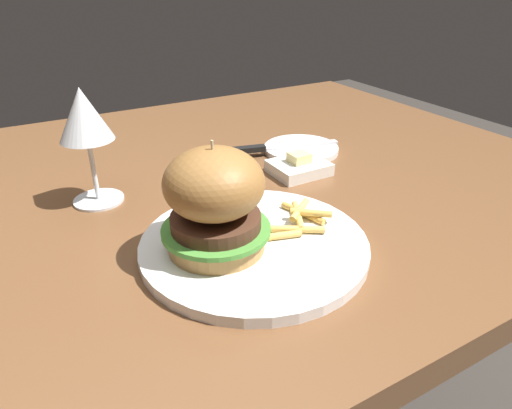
# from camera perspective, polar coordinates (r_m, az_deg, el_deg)

# --- Properties ---
(dining_table) EXTENTS (1.39, 0.92, 0.74)m
(dining_table) POSITION_cam_1_polar(r_m,az_deg,el_deg) (0.77, -11.13, -3.50)
(dining_table) COLOR brown
(dining_table) RESTS_ON ground
(main_plate) EXTENTS (0.28, 0.28, 0.01)m
(main_plate) POSITION_cam_1_polar(r_m,az_deg,el_deg) (0.56, -0.24, -5.06)
(main_plate) COLOR white
(main_plate) RESTS_ON dining_table
(burger_sandwich) EXTENTS (0.13, 0.13, 0.13)m
(burger_sandwich) POSITION_cam_1_polar(r_m,az_deg,el_deg) (0.52, -5.17, 0.46)
(burger_sandwich) COLOR #B78447
(burger_sandwich) RESTS_ON main_plate
(fries_pile) EXTENTS (0.12, 0.09, 0.02)m
(fries_pile) POSITION_cam_1_polar(r_m,az_deg,el_deg) (0.59, 5.10, -1.92)
(fries_pile) COLOR gold
(fries_pile) RESTS_ON main_plate
(wine_glass) EXTENTS (0.07, 0.07, 0.17)m
(wine_glass) POSITION_cam_1_polar(r_m,az_deg,el_deg) (0.67, -20.67, 9.94)
(wine_glass) COLOR silver
(wine_glass) RESTS_ON dining_table
(bread_plate) EXTENTS (0.14, 0.14, 0.01)m
(bread_plate) POSITION_cam_1_polar(r_m,az_deg,el_deg) (0.87, 5.66, 6.93)
(bread_plate) COLOR white
(bread_plate) RESTS_ON dining_table
(table_knife) EXTENTS (0.20, 0.06, 0.01)m
(table_knife) POSITION_cam_1_polar(r_m,az_deg,el_deg) (0.85, 2.52, 7.18)
(table_knife) COLOR silver
(table_knife) RESTS_ON bread_plate
(butter_dish) EXTENTS (0.09, 0.08, 0.04)m
(butter_dish) POSITION_cam_1_polar(r_m,az_deg,el_deg) (0.77, 5.38, 4.72)
(butter_dish) COLOR white
(butter_dish) RESTS_ON dining_table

